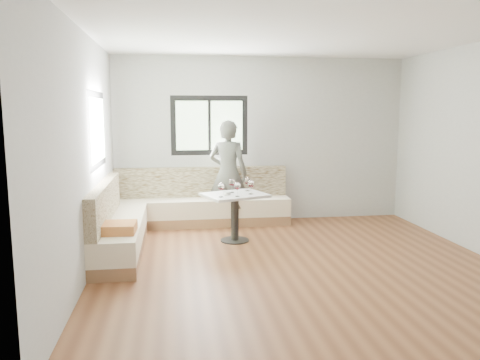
% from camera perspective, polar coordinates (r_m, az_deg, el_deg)
% --- Properties ---
extents(room, '(5.01, 5.01, 2.81)m').
position_cam_1_polar(room, '(5.71, 6.43, 3.52)').
color(room, brown).
rests_on(room, ground).
extents(banquette, '(2.90, 2.80, 0.95)m').
position_cam_1_polar(banquette, '(7.23, -8.58, -4.16)').
color(banquette, brown).
rests_on(banquette, ground).
extents(table, '(1.04, 0.93, 0.70)m').
position_cam_1_polar(table, '(6.81, -0.64, -3.16)').
color(table, black).
rests_on(table, ground).
extents(person, '(0.76, 0.65, 1.75)m').
position_cam_1_polar(person, '(7.66, -1.45, 0.79)').
color(person, '#4C4D47').
rests_on(person, ground).
extents(olive_ramekin, '(0.11, 0.11, 0.04)m').
position_cam_1_polar(olive_ramekin, '(6.71, -1.60, -1.61)').
color(olive_ramekin, white).
rests_on(olive_ramekin, table).
extents(wine_glass_a, '(0.09, 0.09, 0.21)m').
position_cam_1_polar(wine_glass_a, '(6.49, -2.34, -0.85)').
color(wine_glass_a, white).
rests_on(wine_glass_a, table).
extents(wine_glass_b, '(0.09, 0.09, 0.21)m').
position_cam_1_polar(wine_glass_b, '(6.54, -0.33, -0.78)').
color(wine_glass_b, white).
rests_on(wine_glass_b, table).
extents(wine_glass_c, '(0.09, 0.09, 0.21)m').
position_cam_1_polar(wine_glass_c, '(6.74, 1.34, -0.51)').
color(wine_glass_c, white).
rests_on(wine_glass_c, table).
extents(wine_glass_d, '(0.09, 0.09, 0.21)m').
position_cam_1_polar(wine_glass_d, '(6.86, -0.99, -0.35)').
color(wine_glass_d, white).
rests_on(wine_glass_d, table).
extents(wine_glass_e, '(0.09, 0.09, 0.21)m').
position_cam_1_polar(wine_glass_e, '(7.00, 0.94, -0.17)').
color(wine_glass_e, white).
rests_on(wine_glass_e, table).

